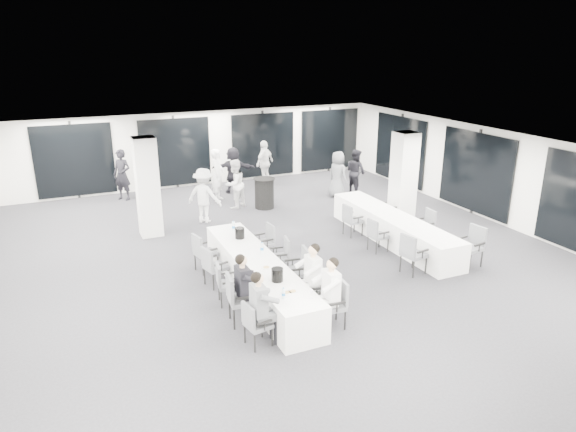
# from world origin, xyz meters

# --- Properties ---
(room) EXTENTS (14.04, 16.04, 2.84)m
(room) POSITION_xyz_m (0.89, 1.11, 1.39)
(room) COLOR #24252A
(room) RESTS_ON ground
(column_left) EXTENTS (0.60, 0.60, 2.80)m
(column_left) POSITION_xyz_m (-2.80, 3.20, 1.40)
(column_left) COLOR silver
(column_left) RESTS_ON floor
(column_right) EXTENTS (0.60, 0.60, 2.80)m
(column_right) POSITION_xyz_m (4.20, 1.00, 1.40)
(column_right) COLOR silver
(column_right) RESTS_ON floor
(banquet_table_main) EXTENTS (0.90, 5.00, 0.75)m
(banquet_table_main) POSITION_xyz_m (-1.27, -1.39, 0.38)
(banquet_table_main) COLOR silver
(banquet_table_main) RESTS_ON floor
(banquet_table_side) EXTENTS (0.90, 5.00, 0.75)m
(banquet_table_side) POSITION_xyz_m (3.18, -0.04, 0.38)
(banquet_table_side) COLOR silver
(banquet_table_side) RESTS_ON floor
(cocktail_table) EXTENTS (0.72, 0.72, 1.00)m
(cocktail_table) POSITION_xyz_m (1.08, 4.22, 0.51)
(cocktail_table) COLOR black
(cocktail_table) RESTS_ON floor
(chair_main_left_near) EXTENTS (0.50, 0.53, 0.86)m
(chair_main_left_near) POSITION_xyz_m (-2.10, -3.37, 0.49)
(chair_main_left_near) COLOR #494C50
(chair_main_left_near) RESTS_ON floor
(chair_main_left_second) EXTENTS (0.57, 0.61, 1.02)m
(chair_main_left_second) POSITION_xyz_m (-2.11, -2.48, 0.58)
(chair_main_left_second) COLOR #494C50
(chair_main_left_second) RESTS_ON floor
(chair_main_left_mid) EXTENTS (0.51, 0.55, 0.89)m
(chair_main_left_mid) POSITION_xyz_m (-2.10, -1.62, 0.51)
(chair_main_left_mid) COLOR #494C50
(chair_main_left_mid) RESTS_ON floor
(chair_main_left_fourth) EXTENTS (0.57, 0.59, 0.92)m
(chair_main_left_fourth) POSITION_xyz_m (-2.10, -0.72, 0.53)
(chair_main_left_fourth) COLOR #494C50
(chair_main_left_fourth) RESTS_ON floor
(chair_main_left_far) EXTENTS (0.57, 0.60, 0.95)m
(chair_main_left_far) POSITION_xyz_m (-2.11, 0.11, 0.54)
(chair_main_left_far) COLOR #494C50
(chair_main_left_far) RESTS_ON floor
(chair_main_right_near) EXTENTS (0.52, 0.57, 0.95)m
(chair_main_right_near) POSITION_xyz_m (-0.44, -3.34, 0.54)
(chair_main_right_near) COLOR #494C50
(chair_main_right_near) RESTS_ON floor
(chair_main_right_second) EXTENTS (0.51, 0.54, 0.87)m
(chair_main_right_second) POSITION_xyz_m (-0.45, -2.59, 0.50)
(chair_main_right_second) COLOR #494C50
(chair_main_right_second) RESTS_ON floor
(chair_main_right_mid) EXTENTS (0.56, 0.61, 0.99)m
(chair_main_right_mid) POSITION_xyz_m (-0.44, -1.73, 0.57)
(chair_main_right_mid) COLOR #494C50
(chair_main_right_mid) RESTS_ON floor
(chair_main_right_fourth) EXTENTS (0.53, 0.56, 0.89)m
(chair_main_right_fourth) POSITION_xyz_m (-0.45, -0.76, 0.51)
(chair_main_right_fourth) COLOR #494C50
(chair_main_right_fourth) RESTS_ON floor
(chair_main_right_far) EXTENTS (0.49, 0.54, 0.90)m
(chair_main_right_far) POSITION_xyz_m (-0.44, 0.24, 0.52)
(chair_main_right_far) COLOR #494C50
(chair_main_right_far) RESTS_ON floor
(chair_side_left_near) EXTENTS (0.57, 0.61, 0.99)m
(chair_side_left_near) POSITION_xyz_m (2.34, -1.98, 0.56)
(chair_side_left_near) COLOR #494C50
(chair_side_left_near) RESTS_ON floor
(chair_side_left_mid) EXTENTS (0.48, 0.52, 0.89)m
(chair_side_left_mid) POSITION_xyz_m (2.35, -0.47, 0.51)
(chair_side_left_mid) COLOR #494C50
(chair_side_left_mid) RESTS_ON floor
(chair_side_left_far) EXTENTS (0.50, 0.54, 0.91)m
(chair_side_left_far) POSITION_xyz_m (2.35, 0.81, 0.52)
(chair_side_left_far) COLOR #494C50
(chair_side_left_far) RESTS_ON floor
(chair_side_right_near) EXTENTS (0.57, 0.61, 1.00)m
(chair_side_right_near) POSITION_xyz_m (4.02, -2.17, 0.57)
(chair_side_right_near) COLOR #494C50
(chair_side_right_near) RESTS_ON floor
(chair_side_right_mid) EXTENTS (0.48, 0.53, 0.90)m
(chair_side_right_mid) POSITION_xyz_m (4.01, -0.41, 0.51)
(chair_side_right_mid) COLOR #494C50
(chair_side_right_mid) RESTS_ON floor
(chair_side_right_far) EXTENTS (0.54, 0.59, 0.98)m
(chair_side_right_far) POSITION_xyz_m (4.02, 1.07, 0.56)
(chair_side_right_far) COLOR #494C50
(chair_side_right_far) RESTS_ON floor
(seated_guest_a) EXTENTS (0.50, 0.38, 1.44)m
(seated_guest_a) POSITION_xyz_m (-1.94, -3.35, 0.81)
(seated_guest_a) COLOR slate
(seated_guest_a) RESTS_ON floor
(seated_guest_b) EXTENTS (0.50, 0.38, 1.44)m
(seated_guest_b) POSITION_xyz_m (-1.94, -2.49, 0.81)
(seated_guest_b) COLOR black
(seated_guest_b) RESTS_ON floor
(seated_guest_c) EXTENTS (0.50, 0.38, 1.44)m
(seated_guest_c) POSITION_xyz_m (-0.61, -3.34, 0.81)
(seated_guest_c) COLOR silver
(seated_guest_c) RESTS_ON floor
(seated_guest_d) EXTENTS (0.50, 0.38, 1.44)m
(seated_guest_d) POSITION_xyz_m (-0.61, -2.58, 0.81)
(seated_guest_d) COLOR silver
(seated_guest_d) RESTS_ON floor
(standing_guest_a) EXTENTS (0.88, 0.94, 2.05)m
(standing_guest_a) POSITION_xyz_m (-0.07, 5.67, 1.02)
(standing_guest_a) COLOR silver
(standing_guest_a) RESTS_ON floor
(standing_guest_b) EXTENTS (1.04, 0.90, 1.84)m
(standing_guest_b) POSITION_xyz_m (0.20, 4.63, 0.92)
(standing_guest_b) COLOR silver
(standing_guest_b) RESTS_ON floor
(standing_guest_c) EXTENTS (1.33, 1.28, 1.89)m
(standing_guest_c) POSITION_xyz_m (-1.10, 3.64, 0.95)
(standing_guest_c) COLOR silver
(standing_guest_c) RESTS_ON floor
(standing_guest_d) EXTENTS (1.31, 1.17, 1.95)m
(standing_guest_d) POSITION_xyz_m (2.18, 6.98, 0.97)
(standing_guest_d) COLOR silver
(standing_guest_d) RESTS_ON floor
(standing_guest_e) EXTENTS (0.78, 1.01, 1.85)m
(standing_guest_e) POSITION_xyz_m (3.92, 4.39, 0.92)
(standing_guest_e) COLOR slate
(standing_guest_e) RESTS_ON floor
(standing_guest_f) EXTENTS (1.88, 1.21, 1.92)m
(standing_guest_f) POSITION_xyz_m (0.73, 6.39, 0.96)
(standing_guest_f) COLOR black
(standing_guest_f) RESTS_ON floor
(standing_guest_g) EXTENTS (0.94, 0.92, 2.00)m
(standing_guest_g) POSITION_xyz_m (-3.06, 7.12, 1.00)
(standing_guest_g) COLOR black
(standing_guest_g) RESTS_ON floor
(standing_guest_h) EXTENTS (0.70, 0.98, 1.85)m
(standing_guest_h) POSITION_xyz_m (4.71, 4.49, 0.92)
(standing_guest_h) COLOR black
(standing_guest_h) RESTS_ON floor
(ice_bucket_near) EXTENTS (0.23, 0.23, 0.27)m
(ice_bucket_near) POSITION_xyz_m (-1.29, -2.50, 0.88)
(ice_bucket_near) COLOR black
(ice_bucket_near) RESTS_ON banquet_table_main
(ice_bucket_far) EXTENTS (0.23, 0.23, 0.26)m
(ice_bucket_far) POSITION_xyz_m (-1.20, 0.02, 0.88)
(ice_bucket_far) COLOR black
(ice_bucket_far) RESTS_ON banquet_table_main
(water_bottle_a) EXTENTS (0.06, 0.06, 0.20)m
(water_bottle_a) POSITION_xyz_m (-1.47, -3.21, 0.85)
(water_bottle_a) COLOR silver
(water_bottle_a) RESTS_ON banquet_table_main
(water_bottle_b) EXTENTS (0.07, 0.07, 0.23)m
(water_bottle_b) POSITION_xyz_m (-1.04, -1.03, 0.87)
(water_bottle_b) COLOR silver
(water_bottle_b) RESTS_ON banquet_table_main
(water_bottle_c) EXTENTS (0.07, 0.07, 0.23)m
(water_bottle_c) POSITION_xyz_m (-1.18, 0.59, 0.87)
(water_bottle_c) COLOR silver
(water_bottle_c) RESTS_ON banquet_table_main
(plate_a) EXTENTS (0.22, 0.22, 0.03)m
(plate_a) POSITION_xyz_m (-1.34, -3.05, 0.76)
(plate_a) COLOR white
(plate_a) RESTS_ON banquet_table_main
(plate_b) EXTENTS (0.19, 0.19, 0.03)m
(plate_b) POSITION_xyz_m (-1.20, -3.05, 0.76)
(plate_b) COLOR white
(plate_b) RESTS_ON banquet_table_main
(plate_c) EXTENTS (0.22, 0.22, 0.03)m
(plate_c) POSITION_xyz_m (-1.26, -1.83, 0.76)
(plate_c) COLOR white
(plate_c) RESTS_ON banquet_table_main
(wine_glass) EXTENTS (0.07, 0.07, 0.19)m
(wine_glass) POSITION_xyz_m (-1.01, -3.43, 0.89)
(wine_glass) COLOR silver
(wine_glass) RESTS_ON banquet_table_main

